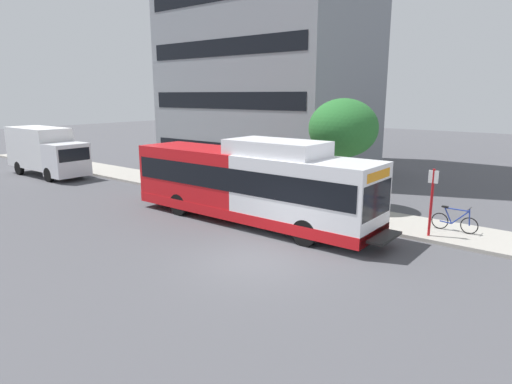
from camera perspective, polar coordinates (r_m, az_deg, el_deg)
ground_plane at (r=20.49m, az=-17.99°, el=-3.47°), size 120.00×120.00×0.00m
sidewalk_curb at (r=23.59m, az=-0.99°, el=-0.60°), size 3.00×56.00×0.14m
transit_bus at (r=18.77m, az=-0.77°, el=1.08°), size 2.58×12.25×3.65m
bus_stop_sign_pole at (r=17.80m, az=21.88°, el=-0.65°), size 0.10×0.36×2.60m
bicycle_parked at (r=19.02m, az=24.40°, el=-3.45°), size 0.52×1.76×1.02m
street_tree_near_stop at (r=21.29m, az=11.27°, el=8.11°), size 3.26×3.26×5.14m
box_truck_background at (r=33.06m, az=-25.66°, el=4.90°), size 2.32×7.01×3.25m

